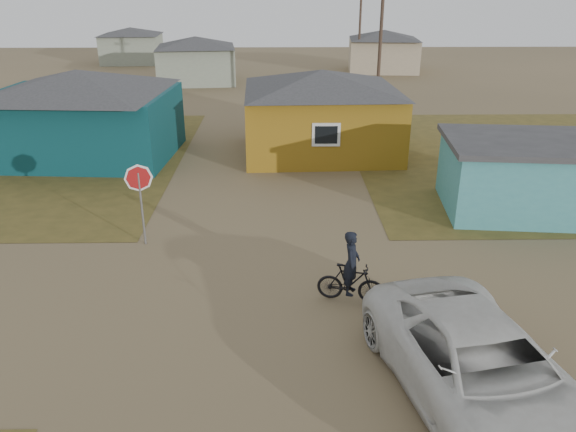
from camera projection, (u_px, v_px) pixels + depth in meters
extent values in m
plane|color=#766344|center=(260.00, 310.00, 14.10)|extent=(120.00, 120.00, 0.00)
cube|color=brown|center=(566.00, 157.00, 26.31)|extent=(20.00, 18.00, 0.00)
cube|color=#0A353B|center=(83.00, 125.00, 25.82)|extent=(8.40, 6.54, 3.00)
pyramid|color=#323234|center=(77.00, 81.00, 25.04)|extent=(8.93, 7.08, 1.00)
cube|color=#906716|center=(321.00, 121.00, 26.46)|extent=(7.21, 6.24, 3.00)
pyramid|color=#323234|center=(322.00, 80.00, 25.70)|extent=(7.72, 6.76, 0.90)
cube|color=silver|center=(326.00, 135.00, 23.61)|extent=(1.20, 0.06, 1.00)
cube|color=black|center=(326.00, 135.00, 23.58)|extent=(0.95, 0.04, 0.75)
cube|color=teal|center=(534.00, 178.00, 19.78)|extent=(6.39, 4.61, 2.40)
cube|color=#323234|center=(540.00, 143.00, 19.28)|extent=(6.71, 4.93, 0.20)
cube|color=gray|center=(197.00, 65.00, 44.79)|extent=(6.49, 5.60, 2.80)
pyramid|color=#323234|center=(195.00, 42.00, 44.09)|extent=(7.04, 6.15, 0.80)
cube|color=tan|center=(383.00, 55.00, 50.58)|extent=(6.41, 5.50, 2.80)
pyramid|color=#323234|center=(384.00, 34.00, 49.88)|extent=(6.95, 6.05, 0.80)
cube|color=gray|center=(132.00, 49.00, 55.73)|extent=(5.75, 5.28, 2.70)
pyramid|color=#323234|center=(130.00, 31.00, 55.07)|extent=(6.28, 5.81, 0.70)
cylinder|color=#433328|center=(380.00, 48.00, 32.93)|extent=(0.20, 0.20, 8.00)
cylinder|color=#433328|center=(360.00, 27.00, 47.69)|extent=(0.20, 0.20, 8.00)
cylinder|color=gray|center=(142.00, 209.00, 17.20)|extent=(0.07, 0.07, 2.35)
imported|color=black|center=(351.00, 283.00, 14.32)|extent=(1.80, 0.90, 1.04)
imported|color=black|center=(352.00, 263.00, 14.09)|extent=(0.55, 0.70, 1.71)
imported|color=silver|center=(481.00, 369.00, 10.63)|extent=(4.05, 6.61, 1.71)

